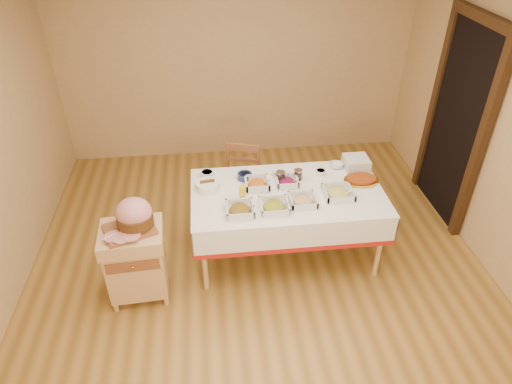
% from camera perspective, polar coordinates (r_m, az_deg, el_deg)
% --- Properties ---
extents(room_shell, '(5.00, 5.00, 5.00)m').
position_cam_1_polar(room_shell, '(3.74, 0.54, 3.98)').
color(room_shell, olive).
rests_on(room_shell, ground).
extents(doorway, '(0.09, 1.10, 2.20)m').
position_cam_1_polar(doorway, '(5.29, 23.91, 8.21)').
color(doorway, black).
rests_on(doorway, ground).
extents(dining_table, '(1.82, 1.02, 0.76)m').
position_cam_1_polar(dining_table, '(4.42, 3.88, -1.68)').
color(dining_table, tan).
rests_on(dining_table, ground).
extents(butcher_cart, '(0.55, 0.47, 0.75)m').
position_cam_1_polar(butcher_cart, '(4.21, -14.79, -8.11)').
color(butcher_cart, tan).
rests_on(butcher_cart, ground).
extents(dining_chair, '(0.48, 0.47, 0.87)m').
position_cam_1_polar(dining_chair, '(4.99, -1.91, 1.00)').
color(dining_chair, brown).
rests_on(dining_chair, ground).
extents(ham_on_board, '(0.43, 0.41, 0.29)m').
position_cam_1_polar(ham_on_board, '(3.95, -15.06, -2.96)').
color(ham_on_board, brown).
rests_on(ham_on_board, butcher_cart).
extents(serving_dish_a, '(0.26, 0.25, 0.11)m').
position_cam_1_polar(serving_dish_a, '(4.03, -2.02, -2.21)').
color(serving_dish_a, silver).
rests_on(serving_dish_a, dining_table).
extents(serving_dish_b, '(0.26, 0.26, 0.11)m').
position_cam_1_polar(serving_dish_b, '(4.07, 2.28, -1.79)').
color(serving_dish_b, silver).
rests_on(serving_dish_b, dining_table).
extents(serving_dish_c, '(0.24, 0.24, 0.10)m').
position_cam_1_polar(serving_dish_c, '(4.16, 5.88, -1.09)').
color(serving_dish_c, silver).
rests_on(serving_dish_c, dining_table).
extents(serving_dish_d, '(0.27, 0.27, 0.10)m').
position_cam_1_polar(serving_dish_d, '(4.31, 10.25, -0.12)').
color(serving_dish_d, silver).
rests_on(serving_dish_d, dining_table).
extents(serving_dish_e, '(0.24, 0.23, 0.11)m').
position_cam_1_polar(serving_dish_e, '(4.36, 0.13, 1.01)').
color(serving_dish_e, silver).
rests_on(serving_dish_e, dining_table).
extents(serving_dish_f, '(0.22, 0.21, 0.10)m').
position_cam_1_polar(serving_dish_f, '(4.41, 3.87, 1.33)').
color(serving_dish_f, silver).
rests_on(serving_dish_f, dining_table).
extents(small_bowl_left, '(0.13, 0.13, 0.06)m').
position_cam_1_polar(small_bowl_left, '(4.54, -6.12, 2.26)').
color(small_bowl_left, silver).
rests_on(small_bowl_left, dining_table).
extents(small_bowl_mid, '(0.14, 0.14, 0.06)m').
position_cam_1_polar(small_bowl_mid, '(4.48, -1.43, 2.04)').
color(small_bowl_mid, navy).
rests_on(small_bowl_mid, dining_table).
extents(small_bowl_right, '(0.10, 0.10, 0.05)m').
position_cam_1_polar(small_bowl_right, '(4.60, 8.08, 2.48)').
color(small_bowl_right, silver).
rests_on(small_bowl_right, dining_table).
extents(bowl_white_imported, '(0.21, 0.21, 0.04)m').
position_cam_1_polar(bowl_white_imported, '(4.55, 3.09, 2.26)').
color(bowl_white_imported, silver).
rests_on(bowl_white_imported, dining_table).
extents(bowl_small_imported, '(0.17, 0.17, 0.05)m').
position_cam_1_polar(bowl_small_imported, '(4.75, 10.02, 3.30)').
color(bowl_small_imported, silver).
rests_on(bowl_small_imported, dining_table).
extents(preserve_jar_left, '(0.09, 0.09, 0.11)m').
position_cam_1_polar(preserve_jar_left, '(4.44, 3.07, 1.86)').
color(preserve_jar_left, silver).
rests_on(preserve_jar_left, dining_table).
extents(preserve_jar_right, '(0.08, 0.08, 0.11)m').
position_cam_1_polar(preserve_jar_right, '(4.49, 5.27, 2.12)').
color(preserve_jar_right, silver).
rests_on(preserve_jar_right, dining_table).
extents(mustard_bottle, '(0.06, 0.06, 0.18)m').
position_cam_1_polar(mustard_bottle, '(4.16, -1.70, -0.07)').
color(mustard_bottle, yellow).
rests_on(mustard_bottle, dining_table).
extents(bread_basket, '(0.23, 0.23, 0.10)m').
position_cam_1_polar(bread_basket, '(4.34, -6.08, 0.77)').
color(bread_basket, white).
rests_on(bread_basket, dining_table).
extents(plate_stack, '(0.24, 0.24, 0.12)m').
position_cam_1_polar(plate_stack, '(4.75, 12.40, 3.57)').
color(plate_stack, silver).
rests_on(plate_stack, dining_table).
extents(brass_platter, '(0.35, 0.25, 0.05)m').
position_cam_1_polar(brass_platter, '(4.56, 13.01, 1.48)').
color(brass_platter, '#B58E33').
rests_on(brass_platter, dining_table).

